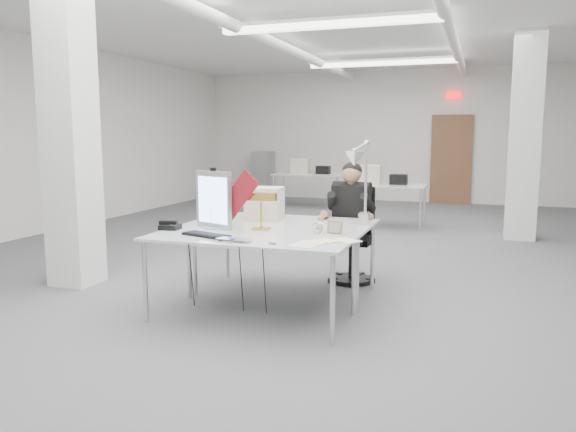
% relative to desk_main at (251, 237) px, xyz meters
% --- Properties ---
extents(room_shell, '(10.04, 14.04, 3.24)m').
position_rel_desk_main_xyz_m(room_shell, '(0.04, 2.63, 0.95)').
color(room_shell, '#535356').
rests_on(room_shell, ground).
extents(desk_main, '(1.80, 0.90, 0.02)m').
position_rel_desk_main_xyz_m(desk_main, '(0.00, 0.00, 0.00)').
color(desk_main, silver).
rests_on(desk_main, room_shell).
extents(desk_second, '(1.80, 0.90, 0.02)m').
position_rel_desk_main_xyz_m(desk_second, '(0.00, 0.90, 0.00)').
color(desk_second, silver).
rests_on(desk_second, room_shell).
extents(bg_desk_a, '(1.60, 0.80, 0.02)m').
position_rel_desk_main_xyz_m(bg_desk_a, '(0.20, 5.50, 0.00)').
color(bg_desk_a, silver).
rests_on(bg_desk_a, room_shell).
extents(bg_desk_b, '(1.60, 0.80, 0.02)m').
position_rel_desk_main_xyz_m(bg_desk_b, '(-1.80, 7.70, 0.00)').
color(bg_desk_b, silver).
rests_on(bg_desk_b, room_shell).
extents(filing_cabinet, '(0.45, 0.55, 1.20)m').
position_rel_desk_main_xyz_m(filing_cabinet, '(-3.50, 9.15, -0.14)').
color(filing_cabinet, gray).
rests_on(filing_cabinet, room_shell).
extents(office_chair, '(0.55, 0.55, 1.03)m').
position_rel_desk_main_xyz_m(office_chair, '(0.56, 1.54, -0.23)').
color(office_chair, black).
rests_on(office_chair, room_shell).
extents(seated_person, '(0.60, 0.72, 1.00)m').
position_rel_desk_main_xyz_m(seated_person, '(0.56, 1.49, 0.16)').
color(seated_person, black).
rests_on(seated_person, office_chair).
extents(monitor, '(0.43, 0.19, 0.54)m').
position_rel_desk_main_xyz_m(monitor, '(-0.49, 0.26, 0.28)').
color(monitor, '#A8A9AD').
rests_on(monitor, desk_main).
extents(pennant, '(0.45, 0.09, 0.49)m').
position_rel_desk_main_xyz_m(pennant, '(-0.22, 0.22, 0.34)').
color(pennant, maroon).
rests_on(pennant, monitor).
extents(keyboard, '(0.48, 0.29, 0.02)m').
position_rel_desk_main_xyz_m(keyboard, '(-0.36, -0.15, 0.02)').
color(keyboard, black).
rests_on(keyboard, desk_main).
extents(laptop, '(0.31, 0.21, 0.02)m').
position_rel_desk_main_xyz_m(laptop, '(-0.03, -0.32, 0.02)').
color(laptop, silver).
rests_on(laptop, desk_main).
extents(mouse, '(0.08, 0.06, 0.03)m').
position_rel_desk_main_xyz_m(mouse, '(0.31, -0.29, 0.03)').
color(mouse, '#AEAEB3').
rests_on(mouse, desk_main).
extents(bankers_lamp, '(0.30, 0.15, 0.33)m').
position_rel_desk_main_xyz_m(bankers_lamp, '(-0.04, 0.35, 0.18)').
color(bankers_lamp, gold).
rests_on(bankers_lamp, desk_main).
extents(desk_phone, '(0.20, 0.18, 0.04)m').
position_rel_desk_main_xyz_m(desk_phone, '(-0.85, 0.07, 0.03)').
color(desk_phone, black).
rests_on(desk_phone, desk_main).
extents(picture_frame_left, '(0.13, 0.06, 0.10)m').
position_rel_desk_main_xyz_m(picture_frame_left, '(-0.67, 0.38, 0.06)').
color(picture_frame_left, olive).
rests_on(picture_frame_left, desk_main).
extents(picture_frame_right, '(0.15, 0.07, 0.12)m').
position_rel_desk_main_xyz_m(picture_frame_right, '(0.66, 0.35, 0.07)').
color(picture_frame_right, '#A37746').
rests_on(picture_frame_right, desk_main).
extents(desk_clock, '(0.10, 0.05, 0.10)m').
position_rel_desk_main_xyz_m(desk_clock, '(0.52, 0.31, 0.06)').
color(desk_clock, '#AEAFB3').
rests_on(desk_clock, desk_main).
extents(paper_stack_a, '(0.25, 0.33, 0.01)m').
position_rel_desk_main_xyz_m(paper_stack_a, '(0.58, -0.22, 0.02)').
color(paper_stack_a, silver).
rests_on(paper_stack_a, desk_main).
extents(paper_stack_b, '(0.29, 0.31, 0.01)m').
position_rel_desk_main_xyz_m(paper_stack_b, '(0.67, -0.08, 0.02)').
color(paper_stack_b, '#FDEC97').
rests_on(paper_stack_b, desk_main).
extents(paper_stack_c, '(0.27, 0.25, 0.01)m').
position_rel_desk_main_xyz_m(paper_stack_c, '(0.85, 0.04, 0.02)').
color(paper_stack_c, white).
rests_on(paper_stack_c, desk_main).
extents(beige_monitor, '(0.39, 0.37, 0.34)m').
position_rel_desk_main_xyz_m(beige_monitor, '(-0.24, 0.94, 0.18)').
color(beige_monitor, beige).
rests_on(beige_monitor, desk_second).
extents(architect_lamp, '(0.27, 0.74, 0.95)m').
position_rel_desk_main_xyz_m(architect_lamp, '(0.82, 0.72, 0.49)').
color(architect_lamp, '#B2B3B6').
rests_on(architect_lamp, desk_second).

